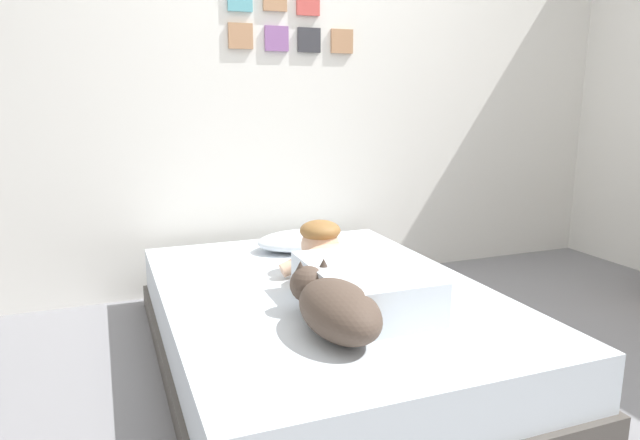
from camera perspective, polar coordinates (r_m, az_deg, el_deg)
The scene contains 8 objects.
ground_plane at distance 2.62m, azimuth 7.95°, elevation -15.28°, with size 13.37×13.37×0.00m, color gray.
back_wall at distance 3.69m, azimuth -3.00°, elevation 12.95°, with size 4.69×0.12×2.50m.
bed at distance 2.70m, azimuth 0.41°, elevation -10.33°, with size 1.47×2.08×0.34m.
pillow at distance 3.27m, azimuth -1.81°, elevation -2.04°, with size 0.52×0.32×0.11m, color silver.
person_lying at distance 2.50m, azimuth 3.02°, elevation -5.39°, with size 0.43×0.92×0.27m.
dog at distance 2.13m, azimuth 1.48°, elevation -8.61°, with size 0.26×0.57×0.21m.
coffee_cup at distance 3.02m, azimuth 2.77°, elevation -3.61°, with size 0.12×0.09×0.07m.
cell_phone at distance 2.71m, azimuth 6.22°, elevation -6.28°, with size 0.07×0.14×0.01m, color black.
Camera 1 is at (-1.15, -2.02, 1.20)m, focal length 32.10 mm.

